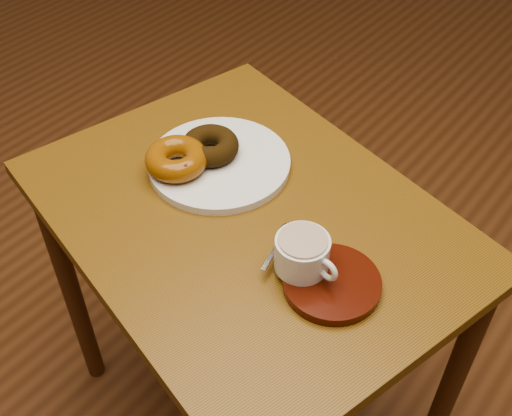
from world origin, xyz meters
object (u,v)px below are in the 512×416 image
Objects in this scene: saucer at (332,283)px; coffee_cup at (303,253)px; donut_plate at (219,163)px; cafe_table at (247,255)px.

saucer is 1.35× the size of coffee_cup.
saucer is 0.06m from coffee_cup.
coffee_cup is at bearing -173.15° from saucer.
donut_plate is 1.73× the size of saucer.
donut_plate is 0.28m from coffee_cup.
donut_plate is (-0.11, 0.06, 0.12)m from cafe_table.
cafe_table is 5.78× the size of saucer.
cafe_table is at bearing 167.89° from coffee_cup.
donut_plate is 2.34× the size of coffee_cup.
coffee_cup reaches higher than donut_plate.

